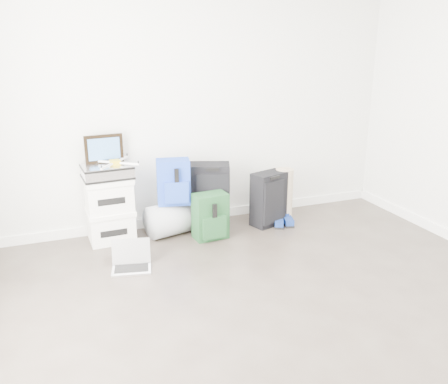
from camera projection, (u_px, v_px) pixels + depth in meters
name	position (u px, v px, depth m)	size (l,w,h in m)	color
ground	(311.00, 351.00, 3.10)	(5.00, 5.00, 0.00)	#352C26
room_envelope	(327.00, 81.00, 2.58)	(4.52, 5.02, 2.71)	silver
boxes_stack	(110.00, 209.00, 4.70)	(0.47, 0.38, 0.65)	white
briefcase	(107.00, 172.00, 4.58)	(0.46, 0.34, 0.13)	#B2B2B7
painting	(104.00, 149.00, 4.60)	(0.37, 0.05, 0.28)	black
drone	(115.00, 162.00, 4.56)	(0.42, 0.42, 0.05)	gold
duffel_bag	(174.00, 218.00, 4.90)	(0.34, 0.34, 0.55)	gray
blue_backpack	(174.00, 183.00, 4.75)	(0.36, 0.29, 0.46)	navy
large_suitcase	(209.00, 196.00, 5.03)	(0.51, 0.42, 0.70)	black
green_backpack	(211.00, 217.00, 4.77)	(0.35, 0.27, 0.47)	#12331C
carry_on	(269.00, 199.00, 5.11)	(0.42, 0.34, 0.59)	black
shoes	(283.00, 221.00, 5.17)	(0.29, 0.26, 0.08)	black
rolled_rug	(284.00, 195.00, 5.23)	(0.19, 0.19, 0.59)	tan
laptop	(131.00, 261.00, 4.20)	(0.38, 0.31, 0.24)	silver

